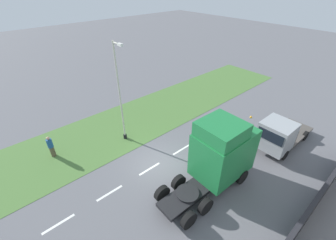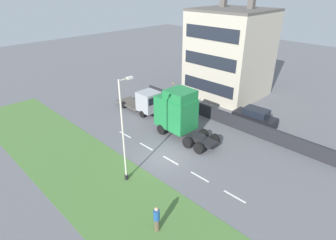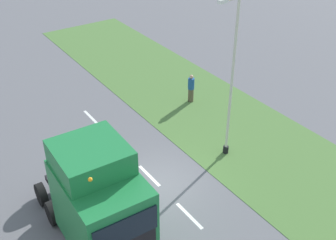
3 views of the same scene
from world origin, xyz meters
The scene contains 7 objects.
ground_plane centered at (0.00, 0.00, 0.00)m, with size 120.00×120.00×0.00m, color slate.
grass_verge centered at (-6.00, 0.00, 0.01)m, with size 7.00×44.00×0.01m.
lane_markings centered at (0.00, -0.70, 0.00)m, with size 0.16×14.60×0.00m.
lorry_cab centered at (3.81, 2.07, 2.38)m, with size 2.78×6.84×4.89m.
flatbed_truck centered at (4.86, 8.00, 1.45)m, with size 2.28×6.17×2.75m.
lamp_post centered at (-4.14, -0.05, 3.83)m, with size 1.26×0.28×8.08m.
pedestrian centered at (-5.96, -5.35, 0.89)m, with size 0.39×0.39×1.81m.
Camera 1 is at (9.55, -7.35, 11.73)m, focal length 24.00 mm.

